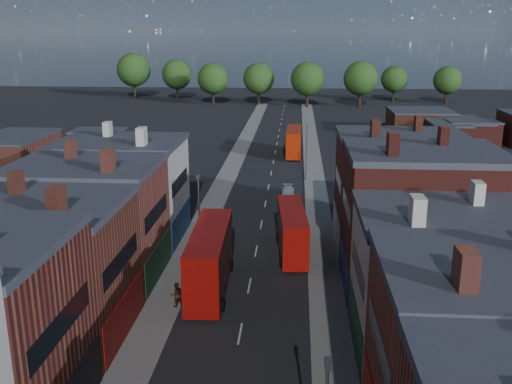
# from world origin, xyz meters

# --- Properties ---
(pavement_west) EXTENTS (3.00, 200.00, 0.12)m
(pavement_west) POSITION_xyz_m (-6.50, 50.00, 0.06)
(pavement_west) COLOR gray
(pavement_west) RESTS_ON ground
(pavement_east) EXTENTS (3.00, 200.00, 0.12)m
(pavement_east) POSITION_xyz_m (6.50, 50.00, 0.06)
(pavement_east) COLOR gray
(pavement_east) RESTS_ON ground
(lamp_post_2) EXTENTS (0.25, 0.70, 8.12)m
(lamp_post_2) POSITION_xyz_m (-5.20, 30.00, 4.70)
(lamp_post_2) COLOR slate
(lamp_post_2) RESTS_ON ground
(lamp_post_3) EXTENTS (0.25, 0.70, 8.12)m
(lamp_post_3) POSITION_xyz_m (5.20, 60.00, 4.70)
(lamp_post_3) COLOR slate
(lamp_post_3) RESTS_ON ground
(bus_0) EXTENTS (3.34, 12.14, 5.21)m
(bus_0) POSITION_xyz_m (-3.18, 23.12, 2.81)
(bus_0) COLOR #A60E09
(bus_0) RESTS_ON ground
(bus_1) EXTENTS (3.25, 10.54, 4.48)m
(bus_1) POSITION_xyz_m (3.50, 31.53, 2.42)
(bus_1) COLOR red
(bus_1) RESTS_ON ground
(bus_2) EXTENTS (2.84, 10.89, 4.69)m
(bus_2) POSITION_xyz_m (3.29, 77.20, 2.53)
(bus_2) COLOR #AC2107
(bus_2) RESTS_ON ground
(car_2) EXTENTS (1.93, 4.11, 1.14)m
(car_2) POSITION_xyz_m (-3.58, 33.18, 0.57)
(car_2) COLOR black
(car_2) RESTS_ON ground
(car_3) EXTENTS (1.67, 3.94, 1.13)m
(car_3) POSITION_xyz_m (2.77, 52.10, 0.57)
(car_3) COLOR white
(car_3) RESTS_ON ground
(ped_1) EXTENTS (1.10, 0.88, 1.98)m
(ped_1) POSITION_xyz_m (-5.35, 19.69, 1.11)
(ped_1) COLOR #402319
(ped_1) RESTS_ON pavement_west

